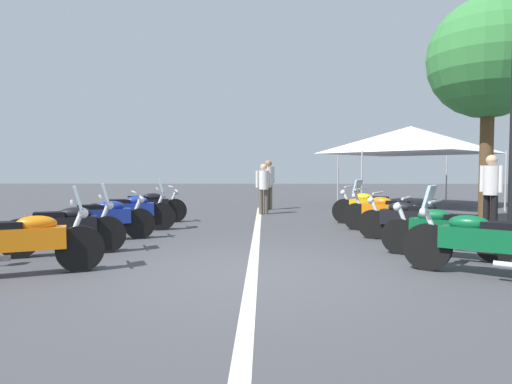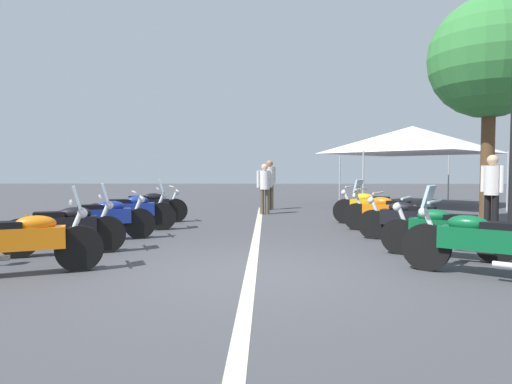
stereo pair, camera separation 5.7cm
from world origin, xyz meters
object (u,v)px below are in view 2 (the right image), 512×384
Objects in this scene: roadside_tree_0 at (490,59)px; traffic_cone_0 at (27,229)px; motorcycle_right_row_1 at (444,231)px; motorcycle_right_row_2 at (409,220)px; motorcycle_left_row_4 at (147,206)px; motorcycle_right_row_3 at (387,212)px; bystander_1 at (265,185)px; bystander_0 at (492,188)px; motorcycle_left_row_1 at (66,227)px; motorcycle_left_row_2 at (103,218)px; motorcycle_left_row_3 at (131,211)px; motorcycle_right_row_0 at (480,242)px; motorcycle_left_row_0 at (24,241)px; motorcycle_right_row_4 at (370,207)px; event_tent at (412,140)px; bystander_2 at (270,180)px.

traffic_cone_0 is at bearing 104.66° from roadside_tree_0.
motorcycle_right_row_1 reaches higher than motorcycle_right_row_2.
traffic_cone_0 is at bearing -135.55° from motorcycle_left_row_4.
motorcycle_right_row_3 is 1.14× the size of bystander_1.
bystander_0 is (-0.22, -2.25, 0.58)m from motorcycle_right_row_3.
motorcycle_left_row_1 reaches higher than motorcycle_right_row_2.
bystander_1 reaches higher than motorcycle_left_row_4.
motorcycle_left_row_2 is 1.44m from motorcycle_left_row_3.
motorcycle_right_row_0 reaches higher than motorcycle_left_row_4.
motorcycle_right_row_0 is at bearing -149.78° from bystander_0.
motorcycle_right_row_0 reaches higher than motorcycle_right_row_2.
motorcycle_left_row_4 is at bearing 65.67° from motorcycle_left_row_0.
motorcycle_right_row_2 is 7.55m from traffic_cone_0.
motorcycle_right_row_4 reaches higher than motorcycle_left_row_2.
motorcycle_right_row_3 is at bearing 143.13° from bystander_0.
motorcycle_left_row_2 is 1.13× the size of bystander_0.
motorcycle_right_row_1 is 3.02× the size of traffic_cone_0.
event_tent reaches higher than motorcycle_right_row_0.
bystander_0 reaches higher than motorcycle_right_row_2.
traffic_cone_0 is at bearing 112.03° from bystander_2.
motorcycle_left_row_3 is at bearing 130.45° from event_tent.
bystander_0 is (1.09, -8.34, 0.59)m from motorcycle_left_row_2.
bystander_1 reaches higher than motorcycle_right_row_4.
motorcycle_right_row_4 is 1.03× the size of bystander_2.
bystander_1 is at bearing -29.48° from motorcycle_right_row_2.
motorcycle_left_row_2 is at bearing 32.41° from motorcycle_right_row_2.
event_tent reaches higher than motorcycle_right_row_2.
bystander_2 is 6.32m from event_tent.
motorcycle_left_row_2 reaches higher than motorcycle_right_row_2.
motorcycle_left_row_2 is 1.07× the size of motorcycle_right_row_3.
motorcycle_left_row_0 reaches higher than motorcycle_right_row_4.
motorcycle_left_row_2 is (1.50, -0.07, -0.01)m from motorcycle_left_row_1.
motorcycle_right_row_1 is (-3.08, -6.08, -0.03)m from motorcycle_left_row_3.
motorcycle_left_row_3 is 0.38× the size of event_tent.
motorcycle_right_row_1 is 0.34× the size of event_tent.
bystander_0 reaches higher than motorcycle_right_row_4.
traffic_cone_0 is at bearing 124.67° from bystander_1.
motorcycle_right_row_4 is (5.71, -6.00, -0.01)m from motorcycle_left_row_0.
motorcycle_right_row_0 is at bearing -52.20° from motorcycle_left_row_3.
bystander_0 is at bearing -150.10° from motorcycle_right_row_3.
bystander_2 is (10.08, -3.40, 0.59)m from motorcycle_left_row_0.
motorcycle_right_row_4 is (1.42, 0.07, -0.01)m from motorcycle_right_row_3.
bystander_2 is (1.64, -0.17, 0.10)m from bystander_1.
motorcycle_right_row_0 is 10.41m from bystander_2.
bystander_0 is 3.37m from roadside_tree_0.
bystander_1 is (8.38, 2.92, 0.48)m from motorcycle_right_row_0.
roadside_tree_0 reaches higher than event_tent.
motorcycle_right_row_2 is at bearing 175.39° from bystander_0.
motorcycle_right_row_0 reaches higher than motorcycle_left_row_1.
motorcycle_right_row_4 is at bearing -23.66° from motorcycle_left_row_4.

